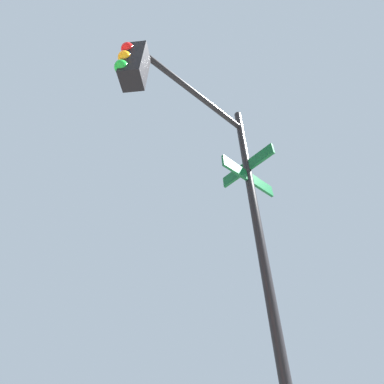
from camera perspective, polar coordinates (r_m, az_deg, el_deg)
The scene contains 1 object.
traffic_signal_near at distance 3.56m, azimuth 2.36°, elevation 6.69°, with size 2.05×2.10×6.15m.
Camera 1 is at (-6.09, -3.43, 1.75)m, focal length 25.76 mm.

